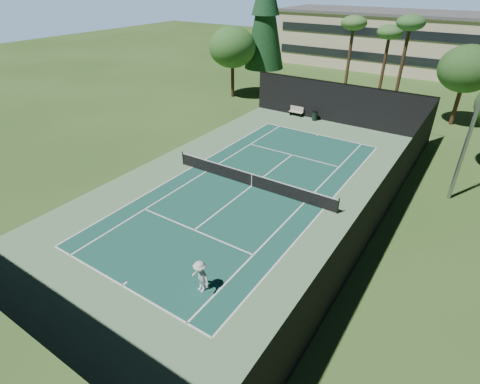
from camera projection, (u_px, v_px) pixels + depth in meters
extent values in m
plane|color=#335720|center=(252.00, 186.00, 26.75)|extent=(160.00, 160.00, 0.00)
cube|color=#608960|center=(252.00, 186.00, 26.75)|extent=(18.00, 32.00, 0.01)
cube|color=#195145|center=(252.00, 186.00, 26.74)|extent=(10.97, 23.77, 0.01)
cube|color=white|center=(122.00, 286.00, 18.18)|extent=(10.97, 0.10, 0.01)
cube|color=white|center=(318.00, 135.00, 35.29)|extent=(10.97, 0.10, 0.01)
cube|color=white|center=(194.00, 230.00, 22.13)|extent=(8.23, 0.10, 0.01)
cube|color=white|center=(292.00, 155.00, 31.35)|extent=(8.23, 0.10, 0.01)
cube|color=white|center=(192.00, 167.00, 29.36)|extent=(0.10, 23.77, 0.01)
cube|color=white|center=(324.00, 209.00, 24.12)|extent=(0.10, 23.77, 0.01)
cube|color=white|center=(206.00, 171.00, 28.70)|extent=(0.10, 23.77, 0.01)
cube|color=white|center=(304.00, 203.00, 24.77)|extent=(0.10, 23.77, 0.01)
cube|color=white|center=(252.00, 186.00, 26.74)|extent=(0.10, 12.80, 0.01)
cube|color=white|center=(124.00, 284.00, 18.29)|extent=(0.10, 0.30, 0.01)
cube|color=white|center=(318.00, 135.00, 35.19)|extent=(0.10, 0.30, 0.01)
cylinder|color=black|center=(183.00, 158.00, 29.53)|extent=(0.10, 0.10, 1.10)
cylinder|color=black|center=(338.00, 206.00, 23.42)|extent=(0.10, 0.10, 1.10)
cube|color=black|center=(252.00, 180.00, 26.50)|extent=(12.80, 0.02, 0.92)
cube|color=white|center=(252.00, 174.00, 26.25)|extent=(12.80, 0.04, 0.07)
cube|color=white|center=(252.00, 180.00, 26.50)|extent=(0.05, 0.03, 0.92)
cube|color=black|center=(337.00, 103.00, 37.26)|extent=(18.00, 0.04, 4.00)
cube|color=black|center=(30.00, 312.00, 14.22)|extent=(18.00, 0.04, 4.00)
cube|color=black|center=(385.00, 198.00, 21.45)|extent=(0.04, 32.00, 4.00)
cube|color=black|center=(157.00, 134.00, 30.04)|extent=(0.04, 32.00, 4.00)
cube|color=black|center=(340.00, 83.00, 36.25)|extent=(18.00, 0.06, 0.06)
imported|color=silver|center=(200.00, 277.00, 17.51)|extent=(1.23, 0.85, 1.74)
sphere|color=#C8DC32|center=(48.00, 264.00, 19.53)|extent=(0.06, 0.06, 0.06)
sphere|color=#ADCB2E|center=(215.00, 163.00, 29.90)|extent=(0.07, 0.07, 0.07)
sphere|color=#B7D831|center=(306.00, 190.00, 26.26)|extent=(0.07, 0.07, 0.07)
sphere|color=#D8F136|center=(225.00, 159.00, 30.61)|extent=(0.08, 0.08, 0.08)
cube|color=beige|center=(296.00, 112.00, 39.75)|extent=(1.50, 0.45, 0.05)
cube|color=beige|center=(297.00, 109.00, 39.74)|extent=(1.50, 0.06, 0.55)
cube|color=black|center=(291.00, 113.00, 40.16)|extent=(0.06, 0.40, 0.42)
cube|color=black|center=(301.00, 115.00, 39.58)|extent=(0.06, 0.40, 0.42)
cylinder|color=black|center=(315.00, 116.00, 38.57)|extent=(0.52, 0.52, 0.90)
cylinder|color=black|center=(315.00, 112.00, 38.33)|extent=(0.56, 0.56, 0.05)
cylinder|color=#4E3221|center=(263.00, 77.00, 47.41)|extent=(0.50, 0.50, 3.60)
cone|color=#153A1B|center=(265.00, 15.00, 43.78)|extent=(4.80, 4.80, 12.00)
cylinder|color=#48341E|center=(348.00, 63.00, 42.83)|extent=(0.36, 0.36, 8.55)
ellipsoid|color=#3D6D31|center=(354.00, 23.00, 40.67)|extent=(2.80, 2.80, 1.54)
cylinder|color=#49301F|center=(383.00, 68.00, 42.82)|extent=(0.36, 0.36, 7.65)
ellipsoid|color=#34642D|center=(390.00, 32.00, 40.90)|extent=(2.80, 2.80, 1.54)
cylinder|color=#412D1C|center=(401.00, 69.00, 39.13)|extent=(0.36, 0.36, 9.00)
ellipsoid|color=#30622C|center=(411.00, 23.00, 36.86)|extent=(2.80, 2.80, 1.54)
cylinder|color=#472B1E|center=(456.00, 107.00, 36.93)|extent=(0.40, 0.40, 3.52)
ellipsoid|color=#28511F|center=(467.00, 69.00, 35.07)|extent=(5.12, 5.12, 4.35)
cylinder|color=#43291C|center=(233.00, 81.00, 45.45)|extent=(0.40, 0.40, 3.74)
ellipsoid|color=#2E6226|center=(232.00, 47.00, 43.48)|extent=(5.44, 5.44, 4.62)
cube|color=beige|center=(409.00, 42.00, 57.85)|extent=(40.00, 12.00, 8.00)
cube|color=#59595B|center=(416.00, 13.00, 55.78)|extent=(40.50, 12.50, 0.40)
cube|color=black|center=(397.00, 60.00, 54.30)|extent=(38.00, 0.15, 1.20)
cube|color=black|center=(403.00, 34.00, 52.59)|extent=(38.00, 0.15, 1.20)
cylinder|color=gray|center=(477.00, 112.00, 22.32)|extent=(0.24, 0.24, 12.00)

